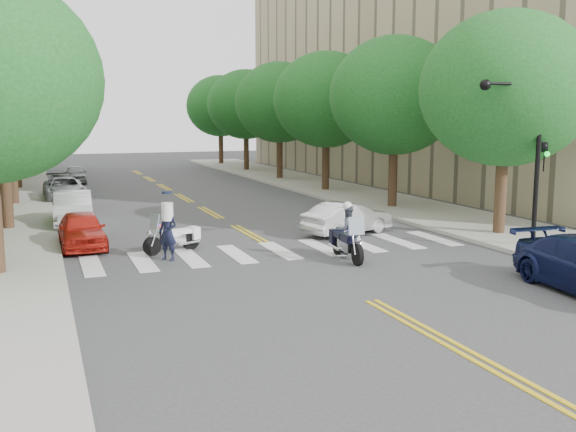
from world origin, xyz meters
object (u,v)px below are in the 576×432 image
motorcycle_police (346,234)px  motorcycle_parked (177,238)px  convertible (348,218)px  officer_standing (168,233)px

motorcycle_police → motorcycle_parked: (-4.85, 3.16, -0.35)m
motorcycle_parked → convertible: motorcycle_parked is taller
motorcycle_police → officer_standing: size_ratio=1.30×
motorcycle_police → convertible: 4.51m
officer_standing → convertible: officer_standing is taller
motorcycle_parked → officer_standing: officer_standing is taller
motorcycle_parked → convertible: bearing=-103.5°
officer_standing → motorcycle_parked: bearing=114.1°
motorcycle_police → motorcycle_parked: size_ratio=1.12×
motorcycle_parked → convertible: size_ratio=0.54×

